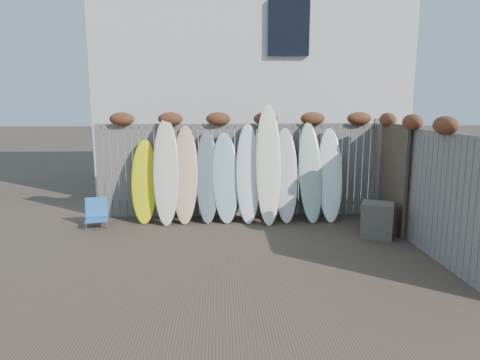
{
  "coord_description": "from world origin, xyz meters",
  "views": [
    {
      "loc": [
        -0.38,
        -6.7,
        2.42
      ],
      "look_at": [
        0.0,
        1.2,
        1.0
      ],
      "focal_mm": 32.0,
      "sensor_mm": 36.0,
      "label": 1
    }
  ],
  "objects_px": {
    "lattice_panel": "(393,177)",
    "surfboard_0": "(144,181)",
    "wooden_crate": "(377,220)",
    "beach_chair": "(97,213)"
  },
  "relations": [
    {
      "from": "beach_chair",
      "to": "surfboard_0",
      "type": "relative_size",
      "value": 0.32
    },
    {
      "from": "lattice_panel",
      "to": "surfboard_0",
      "type": "relative_size",
      "value": 1.16
    },
    {
      "from": "lattice_panel",
      "to": "wooden_crate",
      "type": "bearing_deg",
      "value": -129.01
    },
    {
      "from": "beach_chair",
      "to": "wooden_crate",
      "type": "bearing_deg",
      "value": -10.24
    },
    {
      "from": "wooden_crate",
      "to": "surfboard_0",
      "type": "distance_m",
      "value": 4.63
    },
    {
      "from": "beach_chair",
      "to": "surfboard_0",
      "type": "bearing_deg",
      "value": 19.97
    },
    {
      "from": "beach_chair",
      "to": "lattice_panel",
      "type": "bearing_deg",
      "value": -4.46
    },
    {
      "from": "beach_chair",
      "to": "surfboard_0",
      "type": "xyz_separation_m",
      "value": [
        0.91,
        0.33,
        0.58
      ]
    },
    {
      "from": "beach_chair",
      "to": "wooden_crate",
      "type": "distance_m",
      "value": 5.41
    },
    {
      "from": "lattice_panel",
      "to": "surfboard_0",
      "type": "distance_m",
      "value": 4.93
    }
  ]
}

